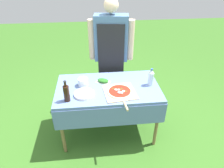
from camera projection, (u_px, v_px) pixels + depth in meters
ground_plane at (108, 130)px, 2.98m from camera, size 12.00×12.00×0.00m
prep_table at (108, 92)px, 2.61m from camera, size 1.34×0.78×0.77m
person_cook at (111, 49)px, 2.94m from camera, size 0.65×0.27×1.75m
pizza_on_peel at (120, 92)px, 2.44m from camera, size 0.41×0.56×0.05m
oil_bottle at (66, 93)px, 2.26m from camera, size 0.07×0.07×0.27m
water_bottle at (151, 77)px, 2.54m from camera, size 0.07×0.07×0.24m
herb_container at (103, 81)px, 2.64m from camera, size 0.21×0.18×0.05m
mixing_tub at (83, 82)px, 2.56m from camera, size 0.13×0.13×0.10m
plate_stack at (84, 94)px, 2.40m from camera, size 0.25×0.25×0.03m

